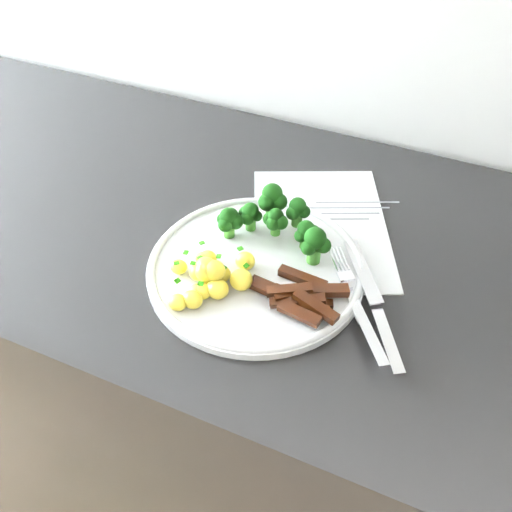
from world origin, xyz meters
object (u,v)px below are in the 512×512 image
(counter, at_px, (310,427))
(broccoli, at_px, (277,219))
(potatoes, at_px, (211,276))
(plate, at_px, (256,267))
(knife, at_px, (379,318))
(fork, at_px, (358,307))
(beef_strips, at_px, (297,296))
(recipe_paper, at_px, (321,226))

(counter, relative_size, broccoli, 14.63)
(broccoli, relative_size, potatoes, 1.35)
(counter, height_order, plate, plate)
(knife, bearing_deg, fork, -175.58)
(plate, bearing_deg, beef_strips, -26.23)
(potatoes, height_order, fork, potatoes)
(counter, distance_m, fork, 0.49)
(plate, relative_size, potatoes, 2.39)
(plate, height_order, beef_strips, beef_strips)
(plate, distance_m, broccoli, 0.07)
(recipe_paper, height_order, fork, fork)
(recipe_paper, xyz_separation_m, beef_strips, (0.02, -0.16, 0.02))
(recipe_paper, height_order, beef_strips, beef_strips)
(beef_strips, bearing_deg, plate, 153.77)
(broccoli, distance_m, potatoes, 0.13)
(recipe_paper, distance_m, plate, 0.14)
(broccoli, xyz_separation_m, knife, (0.17, -0.08, -0.04))
(recipe_paper, distance_m, potatoes, 0.20)
(fork, height_order, knife, fork)
(counter, bearing_deg, knife, -44.09)
(recipe_paper, bearing_deg, knife, -48.75)
(counter, relative_size, fork, 14.02)
(counter, xyz_separation_m, beef_strips, (-0.01, -0.10, 0.48))
(recipe_paper, xyz_separation_m, potatoes, (-0.09, -0.18, 0.03))
(counter, distance_m, recipe_paper, 0.47)
(potatoes, bearing_deg, broccoli, 70.39)
(counter, bearing_deg, broccoli, -177.62)
(counter, bearing_deg, plate, -141.64)
(recipe_paper, relative_size, beef_strips, 2.60)
(beef_strips, height_order, knife, beef_strips)
(potatoes, bearing_deg, knife, 9.45)
(broccoli, relative_size, knife, 0.85)
(plate, bearing_deg, knife, -6.31)
(plate, height_order, knife, knife)
(recipe_paper, bearing_deg, fork, -56.07)
(broccoli, distance_m, beef_strips, 0.13)
(counter, xyz_separation_m, plate, (-0.09, -0.07, 0.47))
(beef_strips, bearing_deg, fork, 10.91)
(recipe_paper, height_order, knife, knife)
(potatoes, xyz_separation_m, fork, (0.19, 0.03, -0.01))
(counter, distance_m, potatoes, 0.52)
(fork, bearing_deg, beef_strips, -169.09)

